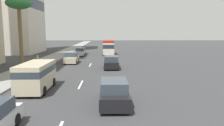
{
  "coord_description": "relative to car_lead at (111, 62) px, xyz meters",
  "views": [
    {
      "loc": [
        -5.08,
        -2.33,
        4.71
      ],
      "look_at": [
        16.91,
        -2.95,
        1.61
      ],
      "focal_mm": 34.56,
      "sensor_mm": 36.0,
      "label": 1
    }
  ],
  "objects": [
    {
      "name": "lane_stripe_far",
      "position": [
        3.1,
        3.01,
        -0.78
      ],
      "size": [
        3.2,
        0.16,
        0.01
      ],
      "primitive_type": "cube",
      "color": "silver",
      "rests_on": "ground_plane"
    },
    {
      "name": "car_lead",
      "position": [
        0.0,
        0.0,
        0.0
      ],
      "size": [
        4.39,
        1.97,
        1.67
      ],
      "color": "black",
      "rests_on": "ground_plane"
    },
    {
      "name": "car_seventh",
      "position": [
        5.1,
        6.03,
        0.01
      ],
      "size": [
        4.17,
        1.93,
        1.68
      ],
      "rotation": [
        0.0,
        0.0,
        3.14
      ],
      "color": "beige",
      "rests_on": "ground_plane"
    },
    {
      "name": "car_fifth",
      "position": [
        16.34,
        5.99,
        -0.03
      ],
      "size": [
        4.4,
        1.87,
        1.59
      ],
      "rotation": [
        0.0,
        0.0,
        3.14
      ],
      "color": "silver",
      "rests_on": "ground_plane"
    },
    {
      "name": "pedestrian_near_lamp",
      "position": [
        0.46,
        9.82,
        0.23
      ],
      "size": [
        0.36,
        0.28,
        1.6
      ],
      "rotation": [
        0.0,
        0.0,
        2.94
      ],
      "color": "#4C8C66",
      "rests_on": "sidewalk_right"
    },
    {
      "name": "minibus_second",
      "position": [
        18.19,
        0.16,
        0.91
      ],
      "size": [
        6.49,
        2.44,
        3.09
      ],
      "color": "silver",
      "rests_on": "ground_plane"
    },
    {
      "name": "lane_stripe_mid",
      "position": [
        -9.01,
        3.01,
        -0.78
      ],
      "size": [
        3.2,
        0.16,
        0.01
      ],
      "primitive_type": "cube",
      "color": "silver",
      "rests_on": "ground_plane"
    },
    {
      "name": "car_third",
      "position": [
        -14.58,
        0.16,
        -0.0
      ],
      "size": [
        4.46,
        1.89,
        1.66
      ],
      "color": "black",
      "rests_on": "ground_plane"
    },
    {
      "name": "palm_tree",
      "position": [
        0.65,
        11.97,
        7.24
      ],
      "size": [
        3.26,
        3.26,
        9.06
      ],
      "color": "brown",
      "rests_on": "sidewalk_right"
    },
    {
      "name": "van_fourth",
      "position": [
        -10.9,
        6.36,
        0.53
      ],
      "size": [
        5.0,
        2.18,
        2.28
      ],
      "rotation": [
        0.0,
        0.0,
        3.14
      ],
      "color": "beige",
      "rests_on": "ground_plane"
    },
    {
      "name": "ground_plane",
      "position": [
        8.23,
        3.01,
        -0.79
      ],
      "size": [
        198.0,
        198.0,
        0.0
      ],
      "primitive_type": "plane",
      "color": "#38383A"
    },
    {
      "name": "sidewalk_right",
      "position": [
        8.23,
        10.63,
        -0.71
      ],
      "size": [
        162.0,
        3.88,
        0.15
      ],
      "primitive_type": "cube",
      "color": "gray",
      "rests_on": "ground_plane"
    }
  ]
}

